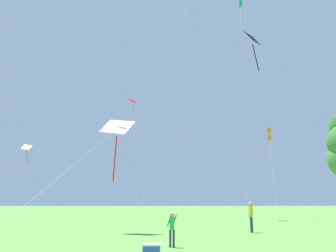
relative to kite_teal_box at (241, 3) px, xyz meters
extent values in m
cube|color=teal|center=(0.02, 0.07, -0.16)|extent=(0.57, 0.66, 0.64)
cylinder|color=#3F382D|center=(0.02, 0.07, 0.29)|extent=(0.04, 0.04, 1.28)
cylinder|color=silver|center=(0.01, 0.21, -1.35)|extent=(0.11, 0.36, 2.13)
cylinder|color=silver|center=(-1.46, -4.80, -12.98)|extent=(2.98, 9.75, 26.29)
cube|color=orange|center=(6.67, 12.10, -13.71)|extent=(0.94, 0.95, 0.82)
cube|color=orange|center=(6.67, 12.10, -14.81)|extent=(0.94, 0.95, 0.82)
cylinder|color=#3F382D|center=(6.67, 12.10, -14.26)|extent=(0.05, 0.05, 1.57)
cylinder|color=yellow|center=(6.49, 11.96, -16.51)|extent=(0.49, 0.41, 3.11)
cylinder|color=silver|center=(5.49, 8.16, -20.27)|extent=(2.37, 7.91, 11.71)
cube|color=red|center=(-14.05, 10.95, -9.57)|extent=(1.25, 1.35, 0.93)
cylinder|color=#3F382D|center=(-14.05, 10.95, -9.57)|extent=(1.00, 0.50, 0.35)
cylinder|color=red|center=(-13.91, 10.97, -10.79)|extent=(0.35, 0.10, 1.59)
cylinder|color=silver|center=(-12.79, 5.89, -17.89)|extent=(2.54, 10.13, 16.47)
cube|color=black|center=(-1.25, -8.15, -8.95)|extent=(1.82, 2.10, 1.34)
cylinder|color=#3F382D|center=(-1.25, -8.15, -8.95)|extent=(1.40, 1.10, 0.44)
cylinder|color=black|center=(-1.05, -8.24, -10.99)|extent=(0.51, 0.29, 2.76)
cylinder|color=silver|center=(0.11, -10.38, -17.61)|extent=(2.73, 4.47, 17.02)
cube|color=yellow|center=(-27.41, 6.81, -17.27)|extent=(1.28, 0.78, 0.86)
cylinder|color=#3F382D|center=(-27.41, 6.81, -17.27)|extent=(1.03, 0.37, 0.31)
cylinder|color=red|center=(-27.30, 6.94, -18.50)|extent=(0.31, 0.35, 1.65)
cylinder|color=silver|center=(-28.01, 2.38, -21.74)|extent=(1.20, 8.86, 8.77)
cylinder|color=yellow|center=(-6.53, 3.65, 2.03)|extent=(0.39, 0.42, 2.05)
cylinder|color=silver|center=(-8.24, 0.37, -11.32)|extent=(3.72, 6.27, 29.60)
cube|color=purple|center=(-12.90, -16.58, -19.64)|extent=(2.35, 1.72, 1.34)
cylinder|color=#3F382D|center=(-12.90, -16.58, -19.64)|extent=(1.34, 1.03, 0.43)
cylinder|color=red|center=(-12.97, -16.52, -21.68)|extent=(0.27, 0.23, 2.82)
cylinder|color=silver|center=(-14.69, -21.50, -22.95)|extent=(3.60, 9.86, 6.35)
cylinder|color=#2D3351|center=(-9.63, -23.80, -25.79)|extent=(0.09, 0.09, 0.67)
cylinder|color=#2D3351|center=(-9.77, -23.82, -25.79)|extent=(0.09, 0.09, 0.67)
cube|color=green|center=(-9.70, -23.81, -25.21)|extent=(0.19, 0.18, 0.50)
cylinder|color=green|center=(-9.60, -23.80, -25.08)|extent=(0.23, 0.10, 0.47)
cylinder|color=green|center=(-9.80, -23.83, -25.08)|extent=(0.23, 0.10, 0.47)
sphere|color=tan|center=(-9.70, -23.81, -24.86)|extent=(0.18, 0.18, 0.18)
cylinder|color=#2D3351|center=(-4.60, -16.96, -25.68)|extent=(0.12, 0.12, 0.89)
cylinder|color=#2D3351|center=(-4.69, -17.12, -25.68)|extent=(0.12, 0.12, 0.89)
cube|color=yellow|center=(-4.65, -17.04, -24.90)|extent=(0.29, 0.29, 0.66)
cylinder|color=yellow|center=(-4.58, -16.92, -24.74)|extent=(0.22, 0.30, 0.62)
cylinder|color=yellow|center=(-4.72, -17.16, -24.74)|extent=(0.22, 0.30, 0.62)
sphere|color=tan|center=(-4.65, -17.04, -24.45)|extent=(0.24, 0.24, 0.24)
cube|color=#2351B2|center=(-10.48, -26.50, -25.93)|extent=(0.56, 0.36, 0.38)
cube|color=white|center=(-10.48, -26.50, -25.71)|extent=(0.60, 0.40, 0.06)
camera|label=1|loc=(-10.32, -38.10, -24.40)|focal=36.64mm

